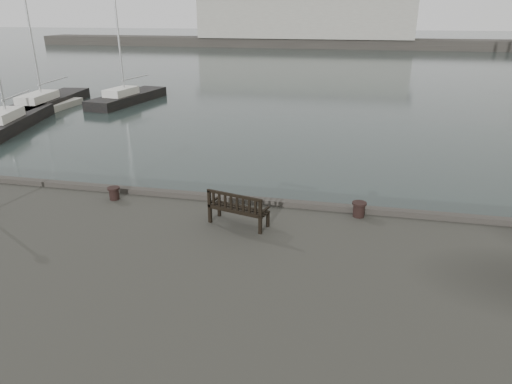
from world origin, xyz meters
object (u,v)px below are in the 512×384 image
yacht_b (47,105)px  yacht_c (12,125)px  bollard_left (114,193)px  yacht_d (128,100)px  bench (238,215)px  bollard_right (359,209)px

yacht_b → yacht_c: yacht_b is taller
bollard_left → yacht_d: yacht_d is taller
bollard_left → yacht_b: yacht_b is taller
yacht_b → bench: bearing=-52.2°
bollard_right → yacht_c: bearing=150.4°
yacht_b → yacht_c: 6.99m
bench → bollard_left: size_ratio=4.41×
bollard_right → yacht_d: size_ratio=0.04×
bench → yacht_d: 29.88m
bench → bollard_right: size_ratio=4.03×
bollard_left → yacht_b: size_ratio=0.03×
bollard_right → yacht_c: (-23.28, 13.25, -1.55)m
bollard_right → yacht_c: size_ratio=0.04×
yacht_b → yacht_d: bearing=25.8°
bench → yacht_d: (-16.35, 24.96, -1.66)m
bench → yacht_b: yacht_b is taller
bollard_left → yacht_c: size_ratio=0.03×
yacht_b → yacht_d: yacht_b is taller
yacht_b → yacht_c: (2.04, -6.69, -0.00)m
bollard_left → yacht_d: 26.70m
bench → yacht_c: bearing=158.4°
bollard_left → yacht_c: 20.45m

